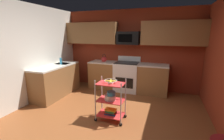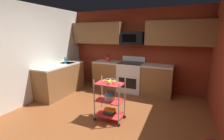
# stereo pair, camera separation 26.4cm
# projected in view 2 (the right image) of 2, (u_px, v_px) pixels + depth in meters

# --- Properties ---
(floor) EXTENTS (4.40, 4.80, 0.04)m
(floor) POSITION_uv_depth(u_px,v_px,m) (101.00, 123.00, 3.37)
(floor) COLOR brown
(floor) RESTS_ON ground
(wall_back) EXTENTS (4.52, 0.06, 2.60)m
(wall_back) POSITION_uv_depth(u_px,v_px,m) (134.00, 50.00, 5.23)
(wall_back) COLOR maroon
(wall_back) RESTS_ON ground
(wall_left) EXTENTS (0.06, 4.80, 2.60)m
(wall_left) POSITION_uv_depth(u_px,v_px,m) (21.00, 56.00, 3.95)
(wall_left) COLOR silver
(wall_left) RESTS_ON ground
(counter_run) EXTENTS (3.47, 2.23, 0.92)m
(counter_run) POSITION_uv_depth(u_px,v_px,m) (104.00, 78.00, 5.04)
(counter_run) COLOR brown
(counter_run) RESTS_ON ground
(oven_range) EXTENTS (0.76, 0.65, 1.10)m
(oven_range) POSITION_uv_depth(u_px,v_px,m) (131.00, 77.00, 5.13)
(oven_range) COLOR white
(oven_range) RESTS_ON ground
(upper_cabinets) EXTENTS (4.40, 0.33, 0.70)m
(upper_cabinets) POSITION_uv_depth(u_px,v_px,m) (133.00, 33.00, 4.94)
(upper_cabinets) COLOR brown
(microwave) EXTENTS (0.70, 0.39, 0.40)m
(microwave) POSITION_uv_depth(u_px,v_px,m) (133.00, 38.00, 4.95)
(microwave) COLOR black
(rolling_cart) EXTENTS (0.63, 0.38, 0.91)m
(rolling_cart) POSITION_uv_depth(u_px,v_px,m) (110.00, 100.00, 3.38)
(rolling_cart) COLOR silver
(rolling_cart) RESTS_ON ground
(fruit_bowl) EXTENTS (0.27, 0.27, 0.07)m
(fruit_bowl) POSITION_uv_depth(u_px,v_px,m) (110.00, 81.00, 3.29)
(fruit_bowl) COLOR silver
(fruit_bowl) RESTS_ON rolling_cart
(mixing_bowl_large) EXTENTS (0.25, 0.25, 0.11)m
(mixing_bowl_large) POSITION_uv_depth(u_px,v_px,m) (109.00, 97.00, 3.37)
(mixing_bowl_large) COLOR silver
(mixing_bowl_large) RESTS_ON rolling_cart
(mixing_bowl_small) EXTENTS (0.18, 0.18, 0.08)m
(mixing_bowl_small) POSITION_uv_depth(u_px,v_px,m) (110.00, 93.00, 3.32)
(mixing_bowl_small) COLOR #338CBF
(mixing_bowl_small) RESTS_ON rolling_cart
(book_stack) EXTENTS (0.27, 0.17, 0.12)m
(book_stack) POSITION_uv_depth(u_px,v_px,m) (110.00, 111.00, 3.44)
(book_stack) COLOR #1E4C8C
(book_stack) RESTS_ON rolling_cart
(kettle) EXTENTS (0.21, 0.18, 0.26)m
(kettle) POSITION_uv_depth(u_px,v_px,m) (108.00, 59.00, 5.33)
(kettle) COLOR red
(kettle) RESTS_ON counter_run
(dish_soap_bottle) EXTENTS (0.06, 0.06, 0.20)m
(dish_soap_bottle) POSITION_uv_depth(u_px,v_px,m) (65.00, 60.00, 4.94)
(dish_soap_bottle) COLOR #2D8CBF
(dish_soap_bottle) RESTS_ON counter_run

